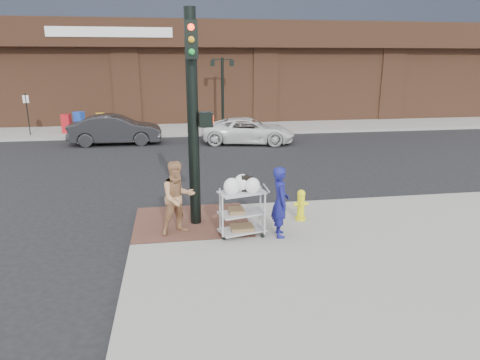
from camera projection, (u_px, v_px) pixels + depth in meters
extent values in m
plane|color=black|center=(220.00, 240.00, 9.94)|extent=(220.00, 220.00, 0.00)
cube|color=gray|center=(309.00, 101.00, 42.23)|extent=(65.00, 36.00, 0.15)
cube|color=brown|center=(192.00, 221.00, 10.66)|extent=(2.80, 2.40, 0.01)
cylinder|color=black|center=(223.00, 93.00, 24.87)|extent=(0.16, 0.16, 4.00)
cube|color=black|center=(222.00, 59.00, 24.35)|extent=(1.20, 0.06, 0.06)
cube|color=black|center=(213.00, 63.00, 24.32)|extent=(0.22, 0.22, 0.35)
cube|color=black|center=(232.00, 63.00, 24.49)|extent=(0.22, 0.22, 0.35)
cylinder|color=black|center=(28.00, 114.00, 22.57)|extent=(0.05, 0.05, 2.20)
cylinder|color=black|center=(193.00, 122.00, 9.91)|extent=(0.26, 0.26, 5.00)
cube|color=black|center=(206.00, 119.00, 9.94)|extent=(0.32, 0.28, 0.34)
cube|color=#FF260C|center=(213.00, 119.00, 9.96)|extent=(0.02, 0.18, 0.22)
cube|color=black|center=(191.00, 40.00, 9.15)|extent=(0.28, 0.18, 0.80)
imported|color=navy|center=(280.00, 202.00, 9.61)|extent=(0.44, 0.62, 1.62)
imported|color=#A8774F|center=(178.00, 198.00, 9.74)|extent=(1.02, 0.91, 1.71)
imported|color=black|center=(116.00, 130.00, 20.99)|extent=(4.41, 1.56, 1.45)
imported|color=silver|center=(249.00, 131.00, 21.25)|extent=(4.87, 3.01, 1.26)
cube|color=#A6A6AC|center=(242.00, 192.00, 9.56)|extent=(1.13, 0.80, 0.03)
cube|color=#A6A6AC|center=(242.00, 213.00, 9.69)|extent=(1.13, 0.80, 0.03)
cube|color=#A6A6AC|center=(242.00, 230.00, 9.81)|extent=(1.13, 0.80, 0.03)
cube|color=black|center=(247.00, 184.00, 9.58)|extent=(0.25, 0.16, 0.36)
cube|color=brown|center=(236.00, 211.00, 9.66)|extent=(0.34, 0.38, 0.09)
cube|color=brown|center=(242.00, 228.00, 9.79)|extent=(0.52, 0.41, 0.08)
cylinder|color=yellow|center=(300.00, 218.00, 10.77)|extent=(0.26, 0.26, 0.07)
cylinder|color=yellow|center=(301.00, 206.00, 10.68)|extent=(0.19, 0.19, 0.57)
sphere|color=yellow|center=(301.00, 194.00, 10.60)|extent=(0.20, 0.20, 0.20)
cylinder|color=yellow|center=(301.00, 204.00, 10.67)|extent=(0.37, 0.08, 0.08)
cube|color=#B3141B|center=(67.00, 124.00, 23.36)|extent=(0.49, 0.46, 1.03)
cube|color=gold|center=(101.00, 123.00, 23.63)|extent=(0.51, 0.48, 1.06)
cube|color=#193DA7|center=(79.00, 122.00, 23.60)|extent=(0.61, 0.58, 1.13)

